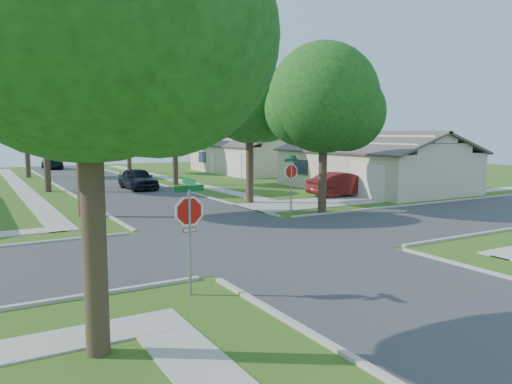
{
  "coord_description": "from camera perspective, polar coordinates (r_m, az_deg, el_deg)",
  "views": [
    {
      "loc": [
        -9.39,
        -16.17,
        4.1
      ],
      "look_at": [
        1.09,
        1.99,
        1.6
      ],
      "focal_mm": 35.0,
      "sensor_mm": 36.0,
      "label": 1
    }
  ],
  "objects": [
    {
      "name": "ground",
      "position": [
        19.14,
        0.17,
        -5.57
      ],
      "size": [
        100.0,
        100.0,
        0.0
      ],
      "primitive_type": "plane",
      "color": "#35601A",
      "rests_on": "ground"
    },
    {
      "name": "road_ns",
      "position": [
        19.14,
        0.17,
        -5.55
      ],
      "size": [
        7.0,
        100.0,
        0.02
      ],
      "primitive_type": "cube",
      "color": "#333335",
      "rests_on": "ground"
    },
    {
      "name": "sidewalk_ne",
      "position": [
        45.11,
        -9.77,
        1.51
      ],
      "size": [
        1.2,
        40.0,
        0.04
      ],
      "primitive_type": "cube",
      "color": "#9E9B91",
      "rests_on": "ground"
    },
    {
      "name": "sidewalk_nw",
      "position": [
        42.5,
        -25.39,
        0.63
      ],
      "size": [
        1.2,
        40.0,
        0.04
      ],
      "primitive_type": "cube",
      "color": "#9E9B91",
      "rests_on": "ground"
    },
    {
      "name": "driveway",
      "position": [
        29.28,
        6.58,
        -1.25
      ],
      "size": [
        8.8,
        3.6,
        0.05
      ],
      "primitive_type": "cube",
      "color": "#9E9B91",
      "rests_on": "ground"
    },
    {
      "name": "stop_sign_sw",
      "position": [
        12.56,
        -7.63,
        -2.74
      ],
      "size": [
        1.05,
        0.8,
        2.98
      ],
      "color": "gray",
      "rests_on": "ground"
    },
    {
      "name": "stop_sign_ne",
      "position": [
        25.27,
        4.04,
        2.08
      ],
      "size": [
        1.05,
        0.8,
        2.98
      ],
      "color": "gray",
      "rests_on": "ground"
    },
    {
      "name": "tree_e_near",
      "position": [
        28.92,
        -0.66,
        9.86
      ],
      "size": [
        4.97,
        4.8,
        8.28
      ],
      "color": "#38281C",
      "rests_on": "ground"
    },
    {
      "name": "tree_e_mid",
      "position": [
        39.84,
        -9.26,
        9.81
      ],
      "size": [
        5.59,
        5.4,
        9.21
      ],
      "color": "#38281C",
      "rests_on": "ground"
    },
    {
      "name": "tree_e_far",
      "position": [
        52.17,
        -14.39,
        8.65
      ],
      "size": [
        5.17,
        5.0,
        8.72
      ],
      "color": "#38281C",
      "rests_on": "ground"
    },
    {
      "name": "tree_w_near",
      "position": [
        25.7,
        -19.6,
        10.91
      ],
      "size": [
        5.38,
        5.2,
        8.97
      ],
      "color": "#38281C",
      "rests_on": "ground"
    },
    {
      "name": "tree_w_mid",
      "position": [
        37.56,
        -23.0,
        9.91
      ],
      "size": [
        5.8,
        5.6,
        9.56
      ],
      "color": "#38281C",
      "rests_on": "ground"
    },
    {
      "name": "tree_w_far",
      "position": [
        50.42,
        -24.81,
        7.77
      ],
      "size": [
        4.76,
        4.6,
        8.04
      ],
      "color": "#38281C",
      "rests_on": "ground"
    },
    {
      "name": "tree_sw_corner",
      "position": [
        9.63,
        -18.56,
        19.44
      ],
      "size": [
        6.21,
        6.0,
        9.55
      ],
      "color": "#38281C",
      "rests_on": "ground"
    },
    {
      "name": "tree_ne_corner",
      "position": [
        25.8,
        7.84,
        10.05
      ],
      "size": [
        5.8,
        5.6,
        8.66
      ],
      "color": "#38281C",
      "rests_on": "ground"
    },
    {
      "name": "house_ne_near",
      "position": [
        37.27,
        13.06,
        2.65
      ],
      "size": [
        8.42,
        13.6,
        4.23
      ],
      "color": "beige",
      "rests_on": "ground"
    },
    {
      "name": "house_ne_far",
      "position": [
        51.88,
        -0.64,
        3.94
      ],
      "size": [
        8.42,
        13.6,
        4.23
      ],
      "color": "beige",
      "rests_on": "ground"
    },
    {
      "name": "car_driveway",
      "position": [
        32.65,
        10.01,
        0.87
      ],
      "size": [
        4.95,
        2.2,
        1.58
      ],
      "primitive_type": "imported",
      "rotation": [
        0.0,
        0.0,
        1.46
      ],
      "color": "#5C1313",
      "rests_on": "ground"
    },
    {
      "name": "car_curb_east",
      "position": [
        37.27,
        -13.35,
        1.5
      ],
      "size": [
        2.07,
        4.65,
        1.55
      ],
      "primitive_type": "imported",
      "rotation": [
        0.0,
        0.0,
        0.05
      ],
      "color": "black",
      "rests_on": "ground"
    },
    {
      "name": "car_curb_west",
      "position": [
        61.17,
        -22.26,
        3.11
      ],
      "size": [
        2.07,
        4.9,
        1.41
      ],
      "primitive_type": "imported",
      "rotation": [
        0.0,
        0.0,
        3.12
      ],
      "color": "black",
      "rests_on": "ground"
    }
  ]
}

